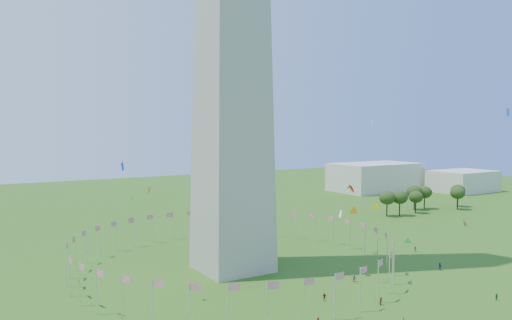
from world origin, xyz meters
The scene contains 6 objects.
flag_ring centered at (0.00, 50.00, 4.50)m, with size 80.24×80.24×9.00m.
gov_building_east_a centered at (150.00, 150.00, 8.00)m, with size 50.00×30.00×16.00m, color beige.
gov_building_east_b centered at (190.00, 120.00, 6.00)m, with size 35.00×25.00×12.00m, color beige.
crowd centered at (11.94, 3.56, 0.86)m, with size 86.34×79.75×1.97m.
kites_aloft centered at (16.98, 20.43, 19.30)m, with size 97.96×80.50×36.02m.
tree_line_east centered at (114.15, 85.32, 5.11)m, with size 53.68×16.13×10.82m.
Camera 1 is at (-60.88, -60.70, 36.20)m, focal length 35.00 mm.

